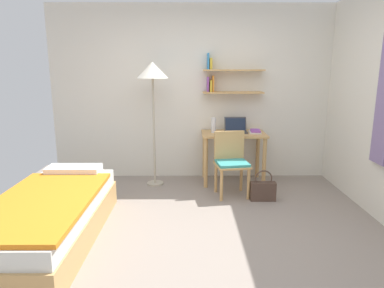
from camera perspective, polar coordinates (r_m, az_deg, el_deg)
ground_plane at (r=3.61m, az=1.46°, el=-15.09°), size 5.28×5.28×0.00m
wall_back at (r=5.23m, az=0.95°, el=8.48°), size 4.40×0.27×2.60m
bed at (r=3.70m, az=-22.75°, el=-11.34°), size 0.90×2.02×0.54m
desk at (r=5.05m, az=6.93°, el=0.17°), size 0.93×0.57×0.75m
desk_chair at (r=4.58m, az=6.56°, el=-2.72°), size 0.48×0.45×0.85m
standing_lamp at (r=4.83m, az=-6.61°, el=11.22°), size 0.43×0.43×1.76m
laptop at (r=5.09m, az=7.31°, el=2.61°), size 0.33×0.23×0.22m
water_bottle at (r=4.99m, az=3.63°, el=3.14°), size 0.07×0.07×0.22m
book_stack at (r=5.05m, az=10.51°, el=2.06°), size 0.18×0.23×0.05m
handbag at (r=4.53m, az=11.79°, el=-7.58°), size 0.32×0.11×0.41m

